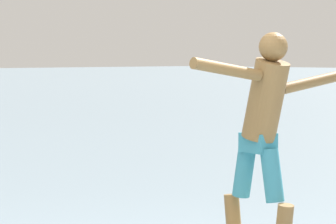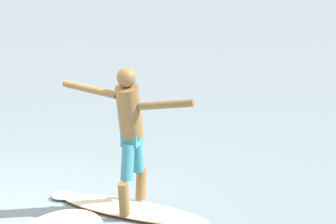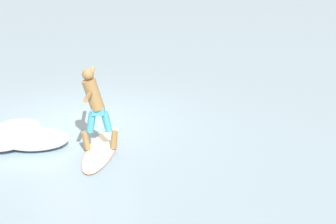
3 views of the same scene
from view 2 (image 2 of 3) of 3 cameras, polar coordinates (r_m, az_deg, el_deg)
name	(u,v)px [view 2 (image 2 of 3)]	position (r m, az deg, el deg)	size (l,w,h in m)	color
ground_plane	(11,216)	(9.95, -11.23, -7.33)	(200.00, 200.00, 0.00)	gray
surfboard	(130,209)	(9.89, -2.73, -6.95)	(2.28, 1.10, 0.21)	beige
surfer	(130,126)	(9.48, -2.74, -1.01)	(1.65, 0.77, 1.77)	brown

